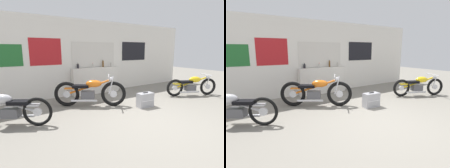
# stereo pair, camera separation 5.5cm
# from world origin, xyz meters

# --- Properties ---
(ground_plane) EXTENTS (24.00, 24.00, 0.00)m
(ground_plane) POSITION_xyz_m (0.00, 0.00, 0.00)
(ground_plane) COLOR gray
(wall_back) EXTENTS (10.00, 0.07, 2.80)m
(wall_back) POSITION_xyz_m (0.00, 3.51, 1.41)
(wall_back) COLOR silver
(wall_back) RESTS_ON ground_plane
(sill_counter) EXTENTS (1.96, 0.28, 1.02)m
(sill_counter) POSITION_xyz_m (0.18, 3.33, 0.51)
(sill_counter) COLOR silver
(sill_counter) RESTS_ON ground_plane
(bottle_leftmost) EXTENTS (0.08, 0.08, 0.20)m
(bottle_leftmost) POSITION_xyz_m (-0.55, 3.38, 1.11)
(bottle_leftmost) COLOR black
(bottle_leftmost) RESTS_ON sill_counter
(bottle_left_center) EXTENTS (0.06, 0.06, 0.18)m
(bottle_left_center) POSITION_xyz_m (0.03, 3.31, 1.10)
(bottle_left_center) COLOR #B7B2A8
(bottle_left_center) RESTS_ON sill_counter
(bottle_center) EXTENTS (0.06, 0.06, 0.31)m
(bottle_center) POSITION_xyz_m (0.50, 3.35, 1.16)
(bottle_center) COLOR #5B3814
(bottle_center) RESTS_ON sill_counter
(bottle_right_center) EXTENTS (0.06, 0.06, 0.21)m
(bottle_right_center) POSITION_xyz_m (0.84, 3.29, 1.12)
(bottle_right_center) COLOR #B7B2A8
(bottle_right_center) RESTS_ON sill_counter
(motorcycle_orange) EXTENTS (1.90, 1.23, 0.95)m
(motorcycle_orange) POSITION_xyz_m (-0.75, 1.97, 0.44)
(motorcycle_orange) COLOR black
(motorcycle_orange) RESTS_ON ground_plane
(motorcycle_silver) EXTENTS (1.72, 1.09, 0.85)m
(motorcycle_silver) POSITION_xyz_m (-2.92, 1.67, 0.42)
(motorcycle_silver) COLOR black
(motorcycle_silver) RESTS_ON ground_plane
(motorcycle_yellow) EXTENTS (1.86, 0.95, 0.80)m
(motorcycle_yellow) POSITION_xyz_m (2.98, 1.03, 0.39)
(motorcycle_yellow) COLOR black
(motorcycle_yellow) RESTS_ON ground_plane
(hard_case_silver) EXTENTS (0.51, 0.29, 0.45)m
(hard_case_silver) POSITION_xyz_m (0.60, 1.01, 0.21)
(hard_case_silver) COLOR #9E9EA3
(hard_case_silver) RESTS_ON ground_plane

